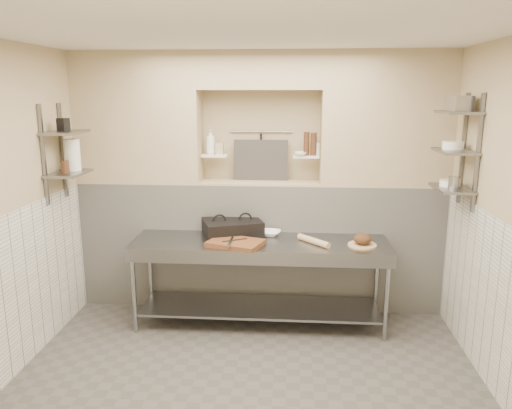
# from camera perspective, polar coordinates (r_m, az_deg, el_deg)

# --- Properties ---
(floor) EXTENTS (4.00, 3.90, 0.10)m
(floor) POSITION_cam_1_polar(r_m,az_deg,el_deg) (4.39, -1.18, -20.84)
(floor) COLOR #47433F
(floor) RESTS_ON ground
(ceiling) EXTENTS (4.00, 3.90, 0.10)m
(ceiling) POSITION_cam_1_polar(r_m,az_deg,el_deg) (3.69, -1.40, 20.05)
(ceiling) COLOR silver
(ceiling) RESTS_ON ground
(wall_back) EXTENTS (4.00, 0.10, 2.80)m
(wall_back) POSITION_cam_1_polar(r_m,az_deg,el_deg) (5.74, 0.63, 2.91)
(wall_back) COLOR tan
(wall_back) RESTS_ON ground
(wall_front) EXTENTS (4.00, 0.10, 2.80)m
(wall_front) POSITION_cam_1_polar(r_m,az_deg,el_deg) (1.95, -7.20, -17.63)
(wall_front) COLOR tan
(wall_front) RESTS_ON ground
(backwall_lower) EXTENTS (4.00, 0.40, 1.40)m
(backwall_lower) POSITION_cam_1_polar(r_m,az_deg,el_deg) (5.66, 0.45, -4.52)
(backwall_lower) COLOR silver
(backwall_lower) RESTS_ON floor
(alcove_sill) EXTENTS (1.30, 0.40, 0.02)m
(alcove_sill) POSITION_cam_1_polar(r_m,az_deg,el_deg) (5.49, 0.47, 2.57)
(alcove_sill) COLOR tan
(alcove_sill) RESTS_ON backwall_lower
(backwall_pillar_left) EXTENTS (1.35, 0.40, 1.40)m
(backwall_pillar_left) POSITION_cam_1_polar(r_m,az_deg,el_deg) (5.66, -13.23, 9.57)
(backwall_pillar_left) COLOR tan
(backwall_pillar_left) RESTS_ON backwall_lower
(backwall_pillar_right) EXTENTS (1.35, 0.40, 1.40)m
(backwall_pillar_right) POSITION_cam_1_polar(r_m,az_deg,el_deg) (5.49, 14.62, 9.41)
(backwall_pillar_right) COLOR tan
(backwall_pillar_right) RESTS_ON backwall_lower
(backwall_header) EXTENTS (1.30, 0.40, 0.40)m
(backwall_header) POSITION_cam_1_polar(r_m,az_deg,el_deg) (5.41, 0.49, 15.07)
(backwall_header) COLOR tan
(backwall_header) RESTS_ON backwall_lower
(wainscot_left) EXTENTS (0.02, 3.90, 1.40)m
(wainscot_left) POSITION_cam_1_polar(r_m,az_deg,el_deg) (4.65, -26.87, -9.90)
(wainscot_left) COLOR silver
(wainscot_left) RESTS_ON floor
(wainscot_right) EXTENTS (0.02, 3.90, 1.40)m
(wainscot_right) POSITION_cam_1_polar(r_m,az_deg,el_deg) (4.33, 26.58, -11.51)
(wainscot_right) COLOR silver
(wainscot_right) RESTS_ON floor
(alcove_shelf_left) EXTENTS (0.28, 0.16, 0.02)m
(alcove_shelf_left) POSITION_cam_1_polar(r_m,az_deg,el_deg) (5.50, -4.75, 5.60)
(alcove_shelf_left) COLOR white
(alcove_shelf_left) RESTS_ON backwall_lower
(alcove_shelf_right) EXTENTS (0.28, 0.16, 0.02)m
(alcove_shelf_right) POSITION_cam_1_polar(r_m,az_deg,el_deg) (5.44, 5.76, 5.49)
(alcove_shelf_right) COLOR white
(alcove_shelf_right) RESTS_ON backwall_lower
(utensil_rail) EXTENTS (0.70, 0.02, 0.02)m
(utensil_rail) POSITION_cam_1_polar(r_m,az_deg,el_deg) (5.59, 0.59, 8.33)
(utensil_rail) COLOR gray
(utensil_rail) RESTS_ON wall_back
(hanging_steel) EXTENTS (0.02, 0.02, 0.30)m
(hanging_steel) POSITION_cam_1_polar(r_m,az_deg,el_deg) (5.59, 0.58, 6.58)
(hanging_steel) COLOR black
(hanging_steel) RESTS_ON utensil_rail
(splash_panel) EXTENTS (0.60, 0.08, 0.45)m
(splash_panel) POSITION_cam_1_polar(r_m,az_deg,el_deg) (5.55, 0.54, 5.09)
(splash_panel) COLOR #383330
(splash_panel) RESTS_ON alcove_sill
(shelf_rail_left_a) EXTENTS (0.03, 0.03, 0.95)m
(shelf_rail_left_a) POSITION_cam_1_polar(r_m,az_deg,el_deg) (5.45, -21.21, 5.78)
(shelf_rail_left_a) COLOR slate
(shelf_rail_left_a) RESTS_ON wall_left
(shelf_rail_left_b) EXTENTS (0.03, 0.03, 0.95)m
(shelf_rail_left_b) POSITION_cam_1_polar(r_m,az_deg,el_deg) (5.10, -23.11, 5.18)
(shelf_rail_left_b) COLOR slate
(shelf_rail_left_b) RESTS_ON wall_left
(wall_shelf_left_lower) EXTENTS (0.30, 0.50, 0.02)m
(wall_shelf_left_lower) POSITION_cam_1_polar(r_m,az_deg,el_deg) (5.24, -20.62, 3.36)
(wall_shelf_left_lower) COLOR slate
(wall_shelf_left_lower) RESTS_ON wall_left
(wall_shelf_left_upper) EXTENTS (0.30, 0.50, 0.03)m
(wall_shelf_left_upper) POSITION_cam_1_polar(r_m,az_deg,el_deg) (5.20, -20.96, 7.71)
(wall_shelf_left_upper) COLOR slate
(wall_shelf_left_upper) RESTS_ON wall_left
(shelf_rail_right_a) EXTENTS (0.03, 0.03, 1.05)m
(shelf_rail_right_a) POSITION_cam_1_polar(r_m,az_deg,el_deg) (5.18, 22.56, 5.90)
(shelf_rail_right_a) COLOR slate
(shelf_rail_right_a) RESTS_ON wall_right
(shelf_rail_right_b) EXTENTS (0.03, 0.03, 1.05)m
(shelf_rail_right_b) POSITION_cam_1_polar(r_m,az_deg,el_deg) (4.81, 24.02, 5.31)
(shelf_rail_right_b) COLOR slate
(shelf_rail_right_b) RESTS_ON wall_right
(wall_shelf_right_lower) EXTENTS (0.30, 0.50, 0.02)m
(wall_shelf_right_lower) POSITION_cam_1_polar(r_m,az_deg,el_deg) (5.00, 21.45, 1.71)
(wall_shelf_right_lower) COLOR slate
(wall_shelf_right_lower) RESTS_ON wall_right
(wall_shelf_right_mid) EXTENTS (0.30, 0.50, 0.02)m
(wall_shelf_right_mid) POSITION_cam_1_polar(r_m,az_deg,el_deg) (4.95, 21.78, 5.69)
(wall_shelf_right_mid) COLOR slate
(wall_shelf_right_mid) RESTS_ON wall_right
(wall_shelf_right_upper) EXTENTS (0.30, 0.50, 0.03)m
(wall_shelf_right_upper) POSITION_cam_1_polar(r_m,az_deg,el_deg) (4.93, 22.12, 9.73)
(wall_shelf_right_upper) COLOR slate
(wall_shelf_right_upper) RESTS_ON wall_right
(prep_table) EXTENTS (2.60, 0.70, 0.90)m
(prep_table) POSITION_cam_1_polar(r_m,az_deg,el_deg) (5.14, 0.44, -7.02)
(prep_table) COLOR gray
(prep_table) RESTS_ON floor
(panini_press) EXTENTS (0.70, 0.60, 0.16)m
(panini_press) POSITION_cam_1_polar(r_m,az_deg,el_deg) (5.28, -2.70, -2.65)
(panini_press) COLOR black
(panini_press) RESTS_ON prep_table
(cutting_board) EXTENTS (0.60, 0.51, 0.05)m
(cutting_board) POSITION_cam_1_polar(r_m,az_deg,el_deg) (4.94, -2.34, -4.42)
(cutting_board) COLOR brown
(cutting_board) RESTS_ON prep_table
(knife_blade) EXTENTS (0.24, 0.15, 0.01)m
(knife_blade) POSITION_cam_1_polar(r_m,az_deg,el_deg) (4.94, -2.45, -4.11)
(knife_blade) COLOR gray
(knife_blade) RESTS_ON cutting_board
(tongs) EXTENTS (0.03, 0.28, 0.03)m
(tongs) POSITION_cam_1_polar(r_m,az_deg,el_deg) (4.86, -2.93, -4.28)
(tongs) COLOR gray
(tongs) RESTS_ON cutting_board
(mixing_bowl) EXTENTS (0.26, 0.26, 0.05)m
(mixing_bowl) POSITION_cam_1_polar(r_m,az_deg,el_deg) (5.26, 1.62, -3.30)
(mixing_bowl) COLOR white
(mixing_bowl) RESTS_ON prep_table
(rolling_pin) EXTENTS (0.32, 0.35, 0.06)m
(rolling_pin) POSITION_cam_1_polar(r_m,az_deg,el_deg) (5.01, 6.60, -4.15)
(rolling_pin) COLOR #C4B186
(rolling_pin) RESTS_ON prep_table
(bread_board) EXTENTS (0.28, 0.28, 0.02)m
(bread_board) POSITION_cam_1_polar(r_m,az_deg,el_deg) (5.04, 12.04, -4.54)
(bread_board) COLOR #C4B186
(bread_board) RESTS_ON prep_table
(bread_loaf) EXTENTS (0.18, 0.18, 0.11)m
(bread_loaf) POSITION_cam_1_polar(r_m,az_deg,el_deg) (5.02, 12.08, -3.87)
(bread_loaf) COLOR #4C2D19
(bread_loaf) RESTS_ON bread_board
(bottle_soap) EXTENTS (0.12, 0.12, 0.27)m
(bottle_soap) POSITION_cam_1_polar(r_m,az_deg,el_deg) (5.50, -5.21, 7.15)
(bottle_soap) COLOR white
(bottle_soap) RESTS_ON alcove_shelf_left
(jar_alcove) EXTENTS (0.08, 0.08, 0.12)m
(jar_alcove) POSITION_cam_1_polar(r_m,az_deg,el_deg) (5.49, -4.19, 6.38)
(jar_alcove) COLOR tan
(jar_alcove) RESTS_ON alcove_shelf_left
(bowl_alcove) EXTENTS (0.16, 0.16, 0.04)m
(bowl_alcove) POSITION_cam_1_polar(r_m,az_deg,el_deg) (5.38, 5.07, 5.79)
(bowl_alcove) COLOR white
(bowl_alcove) RESTS_ON alcove_shelf_right
(condiment_a) EXTENTS (0.07, 0.07, 0.24)m
(condiment_a) POSITION_cam_1_polar(r_m,az_deg,el_deg) (5.42, 6.59, 6.88)
(condiment_a) COLOR #422617
(condiment_a) RESTS_ON alcove_shelf_right
(condiment_b) EXTENTS (0.06, 0.06, 0.25)m
(condiment_b) POSITION_cam_1_polar(r_m,az_deg,el_deg) (5.42, 5.79, 6.94)
(condiment_b) COLOR #422617
(condiment_b) RESTS_ON alcove_shelf_right
(condiment_c) EXTENTS (0.08, 0.08, 0.13)m
(condiment_c) POSITION_cam_1_polar(r_m,az_deg,el_deg) (5.46, 6.95, 6.33)
(condiment_c) COLOR white
(condiment_c) RESTS_ON alcove_shelf_right
(jug_left) EXTENTS (0.16, 0.16, 0.31)m
(jug_left) POSITION_cam_1_polar(r_m,az_deg,el_deg) (5.32, -20.25, 5.36)
(jug_left) COLOR white
(jug_left) RESTS_ON wall_shelf_left_lower
(jar_left) EXTENTS (0.08, 0.08, 0.12)m
(jar_left) POSITION_cam_1_polar(r_m,az_deg,el_deg) (5.17, -20.97, 4.04)
(jar_left) COLOR #422617
(jar_left) RESTS_ON wall_shelf_left_lower
(box_left_upper) EXTENTS (0.11, 0.11, 0.12)m
(box_left_upper) POSITION_cam_1_polar(r_m,az_deg,el_deg) (5.16, -21.16, 8.51)
(box_left_upper) COLOR black
(box_left_upper) RESTS_ON wall_shelf_left_upper
(bowl_right) EXTENTS (0.19, 0.19, 0.06)m
(bowl_right) POSITION_cam_1_polar(r_m,az_deg,el_deg) (5.05, 21.29, 2.30)
(bowl_right) COLOR white
(bowl_right) RESTS_ON wall_shelf_right_lower
(canister_right) EXTENTS (0.11, 0.11, 0.11)m
(canister_right) POSITION_cam_1_polar(r_m,az_deg,el_deg) (4.93, 21.73, 2.33)
(canister_right) COLOR gray
(canister_right) RESTS_ON wall_shelf_right_lower
(bowl_right_mid) EXTENTS (0.19, 0.19, 0.07)m
(bowl_right_mid) POSITION_cam_1_polar(r_m,az_deg,el_deg) (5.01, 21.60, 6.33)
(bowl_right_mid) COLOR white
(bowl_right_mid) RESTS_ON wall_shelf_right_mid
(basket_right) EXTENTS (0.21, 0.24, 0.14)m
(basket_right) POSITION_cam_1_polar(r_m,az_deg,el_deg) (4.91, 22.25, 10.65)
(basket_right) COLOR gray
(basket_right) RESTS_ON wall_shelf_right_upper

